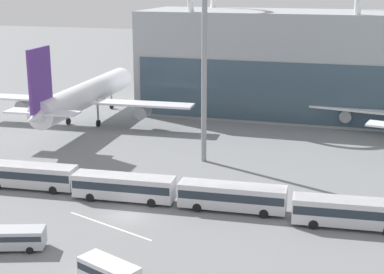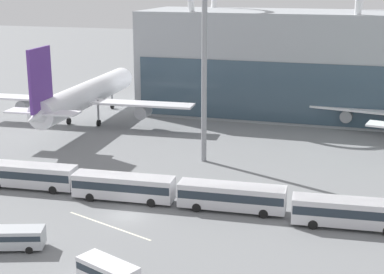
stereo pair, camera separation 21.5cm
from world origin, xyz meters
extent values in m
plane|color=slate|center=(0.00, 0.00, 0.00)|extent=(440.00, 440.00, 0.00)
cylinder|color=white|center=(-22.89, 37.06, 5.09)|extent=(6.11, 34.80, 4.30)
sphere|color=white|center=(-23.80, 54.35, 5.09)|extent=(4.21, 4.21, 4.21)
cone|color=white|center=(-21.98, 19.78, 5.09)|extent=(4.47, 7.80, 4.08)
cube|color=white|center=(-22.78, 34.96, 4.34)|extent=(39.11, 5.75, 0.35)
cylinder|color=gray|center=(-33.67, 34.38, 3.00)|extent=(2.35, 3.53, 2.18)
cylinder|color=gray|center=(-11.88, 35.53, 3.00)|extent=(2.35, 3.53, 2.18)
cube|color=#5B338C|center=(-22.02, 20.62, 10.38)|extent=(0.74, 6.52, 9.30)
cube|color=white|center=(-22.02, 20.62, 5.52)|extent=(11.32, 3.78, 0.28)
cylinder|color=gray|center=(-23.50, 48.66, 2.60)|extent=(0.36, 0.36, 4.11)
cylinder|color=black|center=(-23.50, 48.66, 0.55)|extent=(0.51, 1.12, 1.10)
cylinder|color=gray|center=(-25.56, 34.81, 2.60)|extent=(0.36, 0.36, 4.11)
cylinder|color=black|center=(-25.56, 34.81, 0.55)|extent=(0.51, 1.12, 1.10)
cylinder|color=gray|center=(-19.99, 35.10, 2.60)|extent=(0.36, 0.36, 4.11)
cylinder|color=black|center=(-19.99, 35.10, 0.55)|extent=(0.51, 1.12, 1.10)
cylinder|color=gray|center=(21.18, 45.44, 2.35)|extent=(2.64, 3.58, 2.05)
cube|color=silver|center=(-14.71, 4.51, 1.69)|extent=(11.94, 3.48, 2.63)
cube|color=#232D38|center=(-14.71, 4.51, 1.95)|extent=(11.71, 3.49, 0.92)
cube|color=silver|center=(-14.71, 4.51, 2.94)|extent=(11.58, 3.37, 0.12)
cylinder|color=black|center=(-11.15, 6.00, 0.50)|extent=(1.02, 0.37, 1.00)
cylinder|color=black|center=(-10.98, 3.52, 0.50)|extent=(1.02, 0.37, 1.00)
cylinder|color=black|center=(-18.44, 5.50, 0.50)|extent=(1.02, 0.37, 1.00)
cube|color=silver|center=(-2.12, 4.04, 1.69)|extent=(11.93, 3.39, 2.63)
cube|color=#232D38|center=(-2.12, 4.04, 1.95)|extent=(11.69, 3.41, 0.92)
cube|color=silver|center=(-2.12, 4.04, 2.94)|extent=(11.57, 3.29, 0.12)
cylinder|color=black|center=(1.45, 5.50, 0.50)|extent=(1.02, 0.36, 1.00)
cylinder|color=black|center=(1.60, 3.02, 0.50)|extent=(1.02, 0.36, 1.00)
cylinder|color=black|center=(-5.84, 5.05, 0.50)|extent=(1.02, 0.36, 1.00)
cylinder|color=black|center=(-5.69, 2.58, 0.50)|extent=(1.02, 0.36, 1.00)
cube|color=silver|center=(10.47, 4.52, 1.69)|extent=(11.91, 3.29, 2.63)
cube|color=#232D38|center=(10.47, 4.52, 1.95)|extent=(11.68, 3.31, 0.92)
cube|color=silver|center=(10.47, 4.52, 2.94)|extent=(11.55, 3.20, 0.12)
cylinder|color=black|center=(14.06, 5.95, 0.50)|extent=(1.01, 0.35, 1.00)
cylinder|color=black|center=(14.19, 3.47, 0.50)|extent=(1.01, 0.35, 1.00)
cylinder|color=black|center=(6.76, 5.56, 0.50)|extent=(1.01, 0.35, 1.00)
cylinder|color=black|center=(6.89, 3.09, 0.50)|extent=(1.01, 0.35, 1.00)
cube|color=silver|center=(23.07, 3.58, 1.69)|extent=(11.95, 3.57, 2.63)
cube|color=#232D38|center=(23.07, 3.58, 1.95)|extent=(11.72, 3.58, 0.92)
cube|color=silver|center=(23.07, 3.58, 2.94)|extent=(11.60, 3.46, 0.12)
cylinder|color=black|center=(19.33, 4.54, 0.50)|extent=(1.02, 0.38, 1.00)
cylinder|color=black|center=(19.52, 2.07, 0.50)|extent=(1.02, 0.38, 1.00)
cube|color=#B2B7BC|center=(-7.13, -10.57, 1.18)|extent=(6.09, 3.86, 1.77)
cube|color=#232D38|center=(-7.13, -10.57, 1.47)|extent=(5.93, 3.82, 0.53)
cylinder|color=black|center=(-9.02, -10.13, 0.35)|extent=(0.73, 0.43, 0.70)
cylinder|color=black|center=(-5.24, -11.02, 0.35)|extent=(0.73, 0.43, 0.70)
cylinder|color=black|center=(-5.88, -9.08, 0.35)|extent=(0.73, 0.43, 0.70)
cube|color=silver|center=(4.47, -14.72, 1.34)|extent=(5.96, 4.14, 2.08)
cube|color=#232D38|center=(4.47, -14.72, 1.67)|extent=(5.82, 4.09, 0.62)
cylinder|color=black|center=(3.37, -13.16, 0.35)|extent=(0.73, 0.48, 0.70)
cylinder|color=gray|center=(2.69, 21.13, 13.45)|extent=(0.75, 0.75, 26.90)
cube|color=silver|center=(-0.83, -3.06, 0.00)|extent=(11.03, 4.45, 0.01)
cube|color=silver|center=(23.30, 4.04, 0.00)|extent=(7.40, 2.44, 0.01)
camera|label=1|loc=(23.32, -54.55, 24.85)|focal=55.00mm
camera|label=2|loc=(23.53, -54.49, 24.85)|focal=55.00mm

